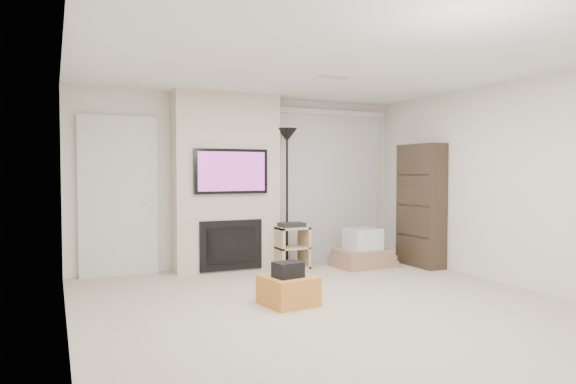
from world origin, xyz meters
name	(u,v)px	position (x,y,z in m)	size (l,w,h in m)	color
floor	(337,310)	(0.00, 0.00, 0.00)	(5.00, 5.50, 0.00)	beige
ceiling	(338,60)	(0.00, 0.00, 2.50)	(5.00, 5.50, 0.00)	white
wall_back	(245,181)	(0.00, 2.75, 1.25)	(5.00, 2.50, 0.00)	white
wall_left	(66,190)	(-2.50, 0.00, 1.25)	(5.50, 2.50, 0.00)	white
wall_right	(518,184)	(2.50, 0.00, 1.25)	(5.50, 2.50, 0.00)	white
hvac_vent	(333,77)	(0.40, 0.80, 2.50)	(0.35, 0.18, 0.01)	silver
ottoman	(288,290)	(-0.36, 0.40, 0.15)	(0.50, 0.50, 0.30)	orange
black_bag	(288,270)	(-0.39, 0.36, 0.38)	(0.28, 0.22, 0.16)	black
fireplace_wall	(226,183)	(-0.35, 2.54, 1.24)	(1.50, 0.47, 2.50)	beige
entry_door	(119,197)	(-1.80, 2.71, 1.05)	(1.02, 0.11, 2.14)	silver
vertical_blinds	(329,179)	(1.40, 2.70, 1.27)	(1.98, 0.10, 2.37)	silver
floor_lamp	(287,158)	(0.52, 2.36, 1.60)	(0.30, 0.30, 2.03)	black
av_stand	(292,244)	(0.53, 2.23, 0.35)	(0.45, 0.38, 0.66)	#CCB183
box_stack	(363,252)	(1.54, 1.91, 0.21)	(0.86, 0.67, 0.56)	tan
bookshelf	(421,205)	(2.34, 1.59, 0.90)	(0.30, 0.80, 1.80)	#30241A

